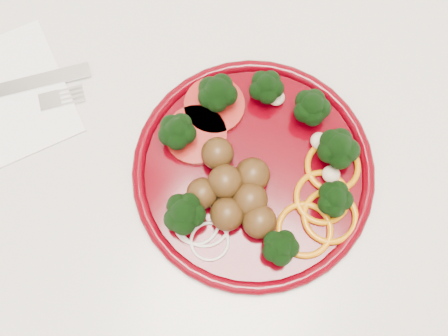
% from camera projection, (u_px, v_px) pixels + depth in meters
% --- Properties ---
extents(counter, '(2.40, 0.60, 0.90)m').
position_uv_depth(counter, '(132.00, 181.00, 1.08)').
color(counter, silver).
rests_on(counter, ground).
extents(plate, '(0.26, 0.26, 0.06)m').
position_uv_depth(plate, '(254.00, 170.00, 0.60)').
color(plate, '#4B0007').
rests_on(plate, counter).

